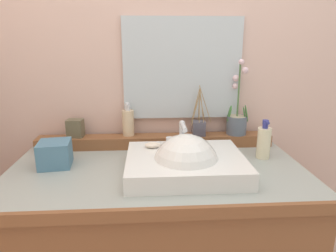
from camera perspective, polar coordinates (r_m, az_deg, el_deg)
The scene contains 11 objects.
wall_back at distance 1.61m, azimuth -2.70°, elevation 9.57°, with size 2.73×0.20×2.42m, color beige.
back_ledge at distance 1.52m, azimuth -2.42°, elevation -2.89°, with size 1.18×0.09×0.06m, color brown.
sink_basin at distance 1.21m, azimuth 3.39°, elevation -7.56°, with size 0.47×0.38×0.29m.
soap_bar at distance 1.30m, azimuth -2.94°, elevation -3.66°, with size 0.07×0.04×0.02m, color beige.
potted_plant at distance 1.56m, azimuth 13.08°, elevation 1.35°, with size 0.12×0.10×0.38m.
soap_dispenser at distance 1.51m, azimuth -7.64°, elevation 0.78°, with size 0.06×0.06×0.17m.
reed_diffuser at distance 1.51m, azimuth 5.86°, elevation -0.23°, with size 0.11×0.09×0.26m.
trinket_box at distance 1.55m, azimuth -17.35°, elevation -0.41°, with size 0.08×0.06×0.09m, color brown.
lotion_bottle at distance 1.42m, azimuth 17.90°, elevation -2.96°, with size 0.06×0.06×0.18m.
tissue_box at distance 1.36m, azimuth -20.86°, elevation -5.02°, with size 0.13×0.13×0.11m, color teal.
mirror at distance 1.51m, azimuth 2.79°, elevation 10.88°, with size 0.59×0.02×0.50m, color silver.
Camera 1 is at (-0.03, -1.17, 1.39)m, focal length 31.79 mm.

